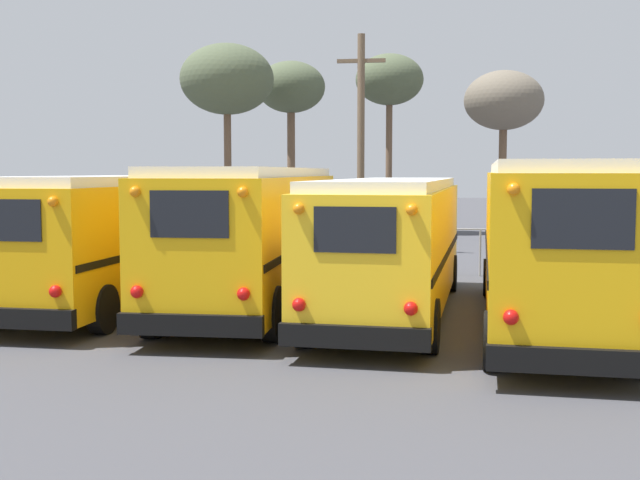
# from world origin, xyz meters

# --- Properties ---
(ground_plane) EXTENTS (160.00, 160.00, 0.00)m
(ground_plane) POSITION_xyz_m (0.00, 0.00, 0.00)
(ground_plane) COLOR #424247
(school_bus_0) EXTENTS (2.81, 10.00, 3.00)m
(school_bus_0) POSITION_xyz_m (-4.79, 0.42, 1.63)
(school_bus_0) COLOR #E5A00C
(school_bus_0) RESTS_ON ground
(school_bus_1) EXTENTS (2.77, 10.53, 3.18)m
(school_bus_1) POSITION_xyz_m (-1.60, 0.43, 1.74)
(school_bus_1) COLOR #EAAA0F
(school_bus_1) RESTS_ON ground
(school_bus_2) EXTENTS (2.95, 10.16, 2.93)m
(school_bus_2) POSITION_xyz_m (1.60, -0.20, 1.60)
(school_bus_2) COLOR yellow
(school_bus_2) RESTS_ON ground
(school_bus_3) EXTENTS (2.98, 10.51, 3.27)m
(school_bus_3) POSITION_xyz_m (4.79, -1.13, 1.77)
(school_bus_3) COLOR #EAAA0F
(school_bus_3) RESTS_ON ground
(utility_pole) EXTENTS (1.80, 0.28, 8.17)m
(utility_pole) POSITION_xyz_m (-0.41, 12.50, 4.25)
(utility_pole) COLOR brown
(utility_pole) RESTS_ON ground
(bare_tree_0) EXTENTS (3.86, 3.86, 8.03)m
(bare_tree_0) POSITION_xyz_m (5.51, 23.04, 6.51)
(bare_tree_0) COLOR brown
(bare_tree_0) RESTS_ON ground
(bare_tree_1) EXTENTS (3.89, 3.89, 8.39)m
(bare_tree_1) POSITION_xyz_m (-6.28, 15.19, 6.88)
(bare_tree_1) COLOR brown
(bare_tree_1) RESTS_ON ground
(bare_tree_2) EXTENTS (3.20, 3.20, 8.25)m
(bare_tree_2) POSITION_xyz_m (-4.46, 19.78, 6.92)
(bare_tree_2) COLOR brown
(bare_tree_2) RESTS_ON ground
(bare_tree_3) EXTENTS (3.34, 3.34, 8.88)m
(bare_tree_3) POSITION_xyz_m (-0.05, 22.51, 7.52)
(bare_tree_3) COLOR brown
(bare_tree_3) RESTS_ON ground
(fence_line) EXTENTS (17.64, 0.06, 1.42)m
(fence_line) POSITION_xyz_m (-0.00, 6.57, 0.99)
(fence_line) COLOR #939399
(fence_line) RESTS_ON ground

